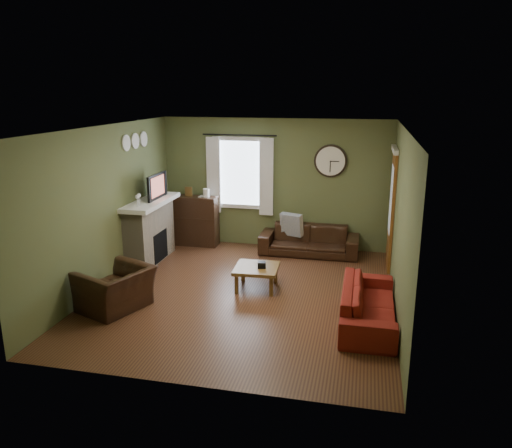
% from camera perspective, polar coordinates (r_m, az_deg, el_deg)
% --- Properties ---
extents(floor, '(4.60, 5.20, 0.00)m').
position_cam_1_polar(floor, '(8.01, -1.33, -7.96)').
color(floor, '#502E1D').
rests_on(floor, ground).
extents(ceiling, '(4.60, 5.20, 0.00)m').
position_cam_1_polar(ceiling, '(7.39, -1.46, 10.91)').
color(ceiling, white).
rests_on(ceiling, ground).
extents(wall_left, '(0.00, 5.20, 2.60)m').
position_cam_1_polar(wall_left, '(8.44, -16.75, 1.87)').
color(wall_left, '#566137').
rests_on(wall_left, ground).
extents(wall_right, '(0.00, 5.20, 2.60)m').
position_cam_1_polar(wall_right, '(7.41, 16.16, 0.11)').
color(wall_right, '#566137').
rests_on(wall_right, ground).
extents(wall_back, '(4.60, 0.00, 2.60)m').
position_cam_1_polar(wall_back, '(10.08, 2.16, 4.61)').
color(wall_back, '#566137').
rests_on(wall_back, ground).
extents(wall_front, '(4.60, 0.00, 2.60)m').
position_cam_1_polar(wall_front, '(5.22, -8.26, -5.73)').
color(wall_front, '#566137').
rests_on(wall_front, ground).
extents(fireplace, '(0.40, 1.40, 1.10)m').
position_cam_1_polar(fireplace, '(9.52, -12.04, -0.99)').
color(fireplace, tan).
rests_on(fireplace, floor).
extents(firebox, '(0.04, 0.60, 0.55)m').
position_cam_1_polar(firebox, '(9.52, -10.91, -2.51)').
color(firebox, black).
rests_on(firebox, fireplace).
extents(mantel, '(0.58, 1.60, 0.08)m').
position_cam_1_polar(mantel, '(9.37, -12.07, 2.46)').
color(mantel, white).
rests_on(mantel, fireplace).
extents(tv, '(0.08, 0.60, 0.35)m').
position_cam_1_polar(tv, '(9.45, -11.65, 3.92)').
color(tv, black).
rests_on(tv, mantel).
extents(tv_screen, '(0.02, 0.62, 0.36)m').
position_cam_1_polar(tv_screen, '(9.41, -11.23, 4.24)').
color(tv_screen, '#994C3F').
rests_on(tv_screen, mantel).
extents(medallion_left, '(0.28, 0.28, 0.03)m').
position_cam_1_polar(medallion_left, '(8.97, -14.62, 8.95)').
color(medallion_left, white).
rests_on(medallion_left, wall_left).
extents(medallion_mid, '(0.28, 0.28, 0.03)m').
position_cam_1_polar(medallion_mid, '(9.28, -13.64, 9.21)').
color(medallion_mid, white).
rests_on(medallion_mid, wall_left).
extents(medallion_right, '(0.28, 0.28, 0.03)m').
position_cam_1_polar(medallion_right, '(9.60, -12.73, 9.45)').
color(medallion_right, white).
rests_on(medallion_right, wall_left).
extents(window_pane, '(1.00, 0.02, 1.30)m').
position_cam_1_polar(window_pane, '(10.18, -1.75, 5.86)').
color(window_pane, silver).
rests_on(window_pane, wall_back).
extents(curtain_rod, '(0.03, 0.03, 1.50)m').
position_cam_1_polar(curtain_rod, '(9.98, -1.93, 10.13)').
color(curtain_rod, black).
rests_on(curtain_rod, wall_back).
extents(curtain_left, '(0.28, 0.04, 1.55)m').
position_cam_1_polar(curtain_left, '(10.24, -4.89, 5.58)').
color(curtain_left, silver).
rests_on(curtain_left, wall_back).
extents(curtain_right, '(0.28, 0.04, 1.55)m').
position_cam_1_polar(curtain_right, '(9.97, 1.19, 5.37)').
color(curtain_right, silver).
rests_on(curtain_right, wall_back).
extents(wall_clock, '(0.64, 0.06, 0.64)m').
position_cam_1_polar(wall_clock, '(9.82, 8.51, 7.13)').
color(wall_clock, white).
rests_on(wall_clock, wall_back).
extents(door, '(0.05, 0.90, 2.10)m').
position_cam_1_polar(door, '(9.26, 15.24, 1.54)').
color(door, brown).
rests_on(door, floor).
extents(bookshelf, '(0.86, 0.37, 1.02)m').
position_cam_1_polar(bookshelf, '(10.38, -6.76, 0.36)').
color(bookshelf, black).
rests_on(bookshelf, floor).
extents(book, '(0.16, 0.21, 0.02)m').
position_cam_1_polar(book, '(10.26, -6.47, 2.77)').
color(book, brown).
rests_on(book, bookshelf).
extents(sofa_brown, '(1.91, 0.75, 0.56)m').
position_cam_1_polar(sofa_brown, '(9.84, 6.09, -1.86)').
color(sofa_brown, black).
rests_on(sofa_brown, floor).
extents(pillow_left, '(0.38, 0.19, 0.37)m').
position_cam_1_polar(pillow_left, '(9.97, 3.96, 0.04)').
color(pillow_left, '#8E949F').
rests_on(pillow_left, sofa_brown).
extents(pillow_right, '(0.47, 0.28, 0.45)m').
position_cam_1_polar(pillow_right, '(9.90, 4.10, -0.07)').
color(pillow_right, '#8E949F').
rests_on(pillow_right, sofa_brown).
extents(sofa_red, '(0.72, 1.85, 0.54)m').
position_cam_1_polar(sofa_red, '(7.17, 12.73, -8.90)').
color(sofa_red, maroon).
rests_on(sofa_red, floor).
extents(armchair, '(1.13, 1.20, 0.63)m').
position_cam_1_polar(armchair, '(7.66, -15.75, -7.16)').
color(armchair, black).
rests_on(armchair, floor).
extents(coffee_table, '(0.73, 0.73, 0.37)m').
position_cam_1_polar(coffee_table, '(8.16, 0.07, -6.12)').
color(coffee_table, brown).
rests_on(coffee_table, floor).
extents(tissue_box, '(0.16, 0.16, 0.10)m').
position_cam_1_polar(tissue_box, '(8.04, 0.65, -4.81)').
color(tissue_box, black).
rests_on(tissue_box, coffee_table).
extents(wine_glass_a, '(0.07, 0.07, 0.20)m').
position_cam_1_polar(wine_glass_a, '(8.86, -13.42, 2.59)').
color(wine_glass_a, white).
rests_on(wine_glass_a, mantel).
extents(wine_glass_b, '(0.07, 0.07, 0.21)m').
position_cam_1_polar(wine_glass_b, '(8.92, -13.23, 2.72)').
color(wine_glass_b, white).
rests_on(wine_glass_b, mantel).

